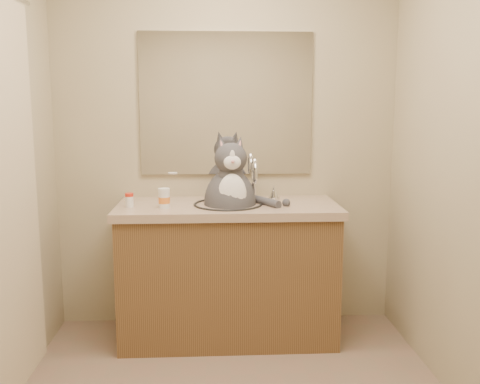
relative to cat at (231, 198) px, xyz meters
name	(u,v)px	position (x,y,z in m)	size (l,w,h in m)	color
room	(235,165)	(-0.02, -0.95, 0.31)	(2.22, 2.52, 2.42)	#836D5A
vanity	(228,268)	(-0.02, 0.01, -0.45)	(1.34, 0.59, 1.12)	brown
mirror	(226,104)	(-0.02, 0.28, 0.56)	(1.10, 0.02, 0.90)	white
cat	(231,198)	(0.00, 0.00, 0.00)	(0.47, 0.37, 0.63)	#414145
pill_bottle_redcap	(129,200)	(-0.60, -0.06, 0.00)	(0.06, 0.06, 0.08)	white
pill_bottle_orange	(164,199)	(-0.39, -0.09, 0.01)	(0.09, 0.09, 0.12)	white
grey_canister	(165,202)	(-0.39, -0.07, -0.01)	(0.05, 0.05, 0.06)	slate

